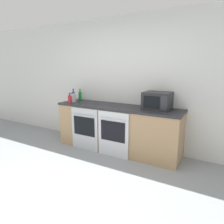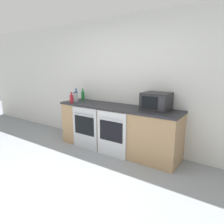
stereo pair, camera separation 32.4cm
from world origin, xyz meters
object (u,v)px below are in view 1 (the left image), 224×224
Objects in this scene: oven_right at (113,134)px; bottle_red at (70,99)px; bottle_green at (80,96)px; kettle at (72,98)px; oven_left at (85,129)px; microwave at (157,101)px; bottle_blue at (73,96)px.

oven_right is 1.21m from bottle_red.
bottle_red is at bearing -84.00° from bottle_green.
bottle_green is 0.24m from kettle.
oven_left is at bearing -26.32° from kettle.
kettle is (-0.02, -0.24, -0.01)m from bottle_green.
microwave is 1.77m from bottle_red.
bottle_green is 0.15m from bottle_blue.
oven_right is at bearing -11.93° from kettle.
bottle_green is 1.33× the size of kettle.
oven_right is at bearing -148.38° from microwave.
microwave is at bearing 10.74° from bottle_red.
kettle is (-1.80, -0.17, -0.06)m from microwave.
oven_right is 1.39m from bottle_blue.
oven_right is 4.33× the size of kettle.
bottle_blue is at bearing 162.84° from oven_right.
kettle is at bearing -94.68° from bottle_green.
kettle is (-0.48, 0.24, 0.56)m from oven_left.
microwave reaches higher than bottle_blue.
bottle_red is 1.13× the size of kettle.
bottle_blue is (-1.88, -0.04, -0.05)m from microwave.
bottle_green reaches higher than kettle.
bottle_green reaches higher than oven_left.
kettle is at bearing 153.68° from oven_left.
microwave is 1.81m from kettle.
bottle_blue is at bearing -136.55° from bottle_green.
microwave is 2.12× the size of bottle_red.
microwave reaches higher than kettle.
microwave is at bearing 5.49° from kettle.
bottle_green is at bearing 85.32° from kettle.
kettle reaches higher than oven_left.
oven_left is 3.19× the size of bottle_blue.
microwave reaches higher than oven_right.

